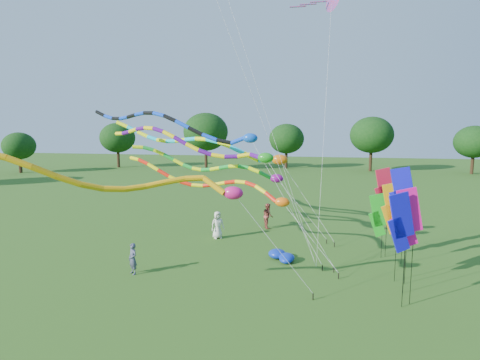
% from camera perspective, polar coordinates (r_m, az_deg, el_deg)
% --- Properties ---
extents(ground, '(160.00, 160.00, 0.00)m').
position_cam_1_polar(ground, '(17.74, 2.28, -16.94)').
color(ground, '#2A5B18').
rests_on(ground, ground).
extents(tree_ring, '(117.94, 118.91, 9.52)m').
position_cam_1_polar(tree_ring, '(17.09, 3.17, 1.13)').
color(tree_ring, '#382314').
rests_on(tree_ring, ground).
extents(tube_kite_red, '(12.24, 3.68, 6.05)m').
position_cam_1_polar(tube_kite_red, '(22.32, -2.71, -0.71)').
color(tube_kite_red, black).
rests_on(tube_kite_red, ground).
extents(tube_kite_orange, '(13.12, 5.55, 7.27)m').
position_cam_1_polar(tube_kite_orange, '(15.59, -15.99, 0.09)').
color(tube_kite_orange, black).
rests_on(tube_kite_orange, ground).
extents(tube_kite_purple, '(13.63, 4.11, 7.93)m').
position_cam_1_polar(tube_kite_purple, '(22.98, -5.49, 4.87)').
color(tube_kite_purple, black).
rests_on(tube_kite_purple, ground).
extents(tube_kite_blue, '(15.03, 5.21, 8.96)m').
position_cam_1_polar(tube_kite_blue, '(24.01, -8.61, 7.58)').
color(tube_kite_blue, black).
rests_on(tube_kite_blue, ground).
extents(tube_kite_cyan, '(16.32, 4.95, 8.30)m').
position_cam_1_polar(tube_kite_cyan, '(27.72, -4.38, 4.92)').
color(tube_kite_cyan, black).
rests_on(tube_kite_cyan, ground).
extents(tube_kite_green, '(12.96, 1.55, 6.60)m').
position_cam_1_polar(tube_kite_green, '(26.30, -2.51, 1.77)').
color(tube_kite_green, black).
rests_on(tube_kite_green, ground).
extents(banner_pole_magenta_a, '(1.16, 0.28, 4.97)m').
position_cam_1_polar(banner_pole_magenta_a, '(17.68, 22.85, -4.96)').
color(banner_pole_magenta_a, black).
rests_on(banner_pole_magenta_a, ground).
extents(banner_pole_green, '(1.16, 0.22, 3.71)m').
position_cam_1_polar(banner_pole_green, '(23.66, 19.10, -4.74)').
color(banner_pole_green, black).
rests_on(banner_pole_green, ground).
extents(banner_pole_blue_b, '(1.11, 0.49, 5.67)m').
position_cam_1_polar(banner_pole_blue_b, '(18.77, 22.08, -2.07)').
color(banner_pole_blue_b, black).
rests_on(banner_pole_blue_b, ground).
extents(banner_pole_red, '(1.14, 0.38, 5.12)m').
position_cam_1_polar(banner_pole_red, '(23.67, 19.82, -1.33)').
color(banner_pole_red, black).
rests_on(banner_pole_red, ground).
extents(banner_pole_blue_a, '(1.13, 0.45, 4.83)m').
position_cam_1_polar(banner_pole_blue_a, '(17.30, 21.89, -5.65)').
color(banner_pole_blue_a, black).
rests_on(banner_pole_blue_a, ground).
extents(banner_pole_magenta_b, '(1.16, 0.21, 4.30)m').
position_cam_1_polar(banner_pole_magenta_b, '(20.06, 22.09, -5.39)').
color(banner_pole_magenta_b, black).
rests_on(banner_pole_magenta_b, ground).
extents(banner_pole_violet, '(1.12, 0.47, 4.59)m').
position_cam_1_polar(banner_pole_violet, '(22.77, 21.81, -3.12)').
color(banner_pole_violet, black).
rests_on(banner_pole_violet, ground).
extents(banner_pole_orange, '(1.16, 0.26, 4.82)m').
position_cam_1_polar(banner_pole_orange, '(20.10, 20.92, -3.80)').
color(banner_pole_orange, black).
rests_on(banner_pole_orange, ground).
extents(blue_nylon_heap, '(1.57, 1.90, 0.53)m').
position_cam_1_polar(blue_nylon_heap, '(22.53, 5.88, -10.77)').
color(blue_nylon_heap, '#0D2BAE').
rests_on(blue_nylon_heap, ground).
extents(person_a, '(1.05, 0.97, 1.80)m').
position_cam_1_polar(person_a, '(26.60, -3.21, -6.40)').
color(person_a, silver).
rests_on(person_a, ground).
extents(person_b, '(0.69, 0.64, 1.58)m').
position_cam_1_polar(person_b, '(21.12, -15.01, -10.78)').
color(person_b, '#454760').
rests_on(person_b, ground).
extents(person_c, '(0.95, 1.07, 1.82)m').
position_cam_1_polar(person_c, '(29.22, 4.00, -5.08)').
color(person_c, brown).
rests_on(person_c, ground).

